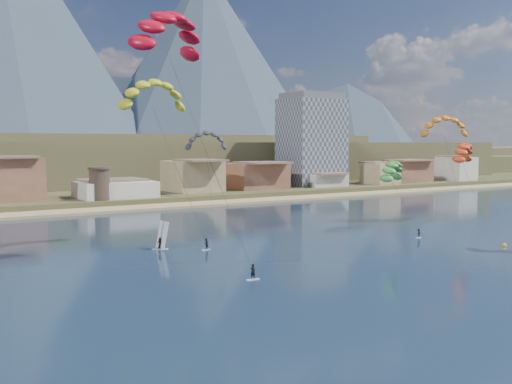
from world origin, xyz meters
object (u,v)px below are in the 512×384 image
Objects in this scene: kitesurfer_yellow at (153,91)px; buoy at (504,245)px; apartment_tower at (312,140)px; windsurfer at (161,241)px; kitesurfer_green at (392,168)px; kitesurfer_red at (167,27)px; watchtower at (100,183)px.

kitesurfer_yellow reaches higher than buoy.
apartment_tower reaches higher than buoy.
apartment_tower is 7.25× the size of windsurfer.
windsurfer is (-46.01, 4.21, -10.50)m from kitesurfer_green.
windsurfer is (3.23, 10.40, -30.87)m from kitesurfer_red.
buoy is at bearing -85.09° from kitesurfer_green.
buoy is (51.24, -17.09, -32.14)m from kitesurfer_red.
buoy is at bearing -112.29° from apartment_tower.
kitesurfer_red is 8.27× the size of windsurfer.
kitesurfer_yellow is at bearing 144.46° from buoy.
kitesurfer_yellow reaches higher than watchtower.
kitesurfer_yellow is (4.75, 16.12, -7.06)m from kitesurfer_red.
kitesurfer_red is at bearing -136.84° from apartment_tower.
windsurfer is 55.33m from buoy.
watchtower is 62.35m from kitesurfer_yellow.
kitesurfer_yellow is 37.68× the size of buoy.
buoy is at bearing -18.44° from kitesurfer_red.
windsurfer is at bearing 150.21° from buoy.
kitesurfer_red is (-14.61, -74.73, 25.90)m from watchtower.
kitesurfer_yellow is at bearing 75.13° from windsurfer.
kitesurfer_green is (34.63, -68.54, 5.53)m from watchtower.
kitesurfer_green is (44.49, -9.93, -13.31)m from kitesurfer_yellow.
kitesurfer_green is at bearing 94.91° from buoy.
kitesurfer_green reaches higher than windsurfer.
kitesurfer_green is 26.16m from buoy.
kitesurfer_green is at bearing 7.17° from kitesurfer_red.
watchtower reaches higher than windsurfer.
kitesurfer_red is 18.23m from kitesurfer_yellow.
buoy is at bearing -29.79° from windsurfer.
watchtower is 1.95× the size of windsurfer.
kitesurfer_yellow is at bearing -99.55° from watchtower.
kitesurfer_green is at bearing -12.58° from kitesurfer_yellow.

